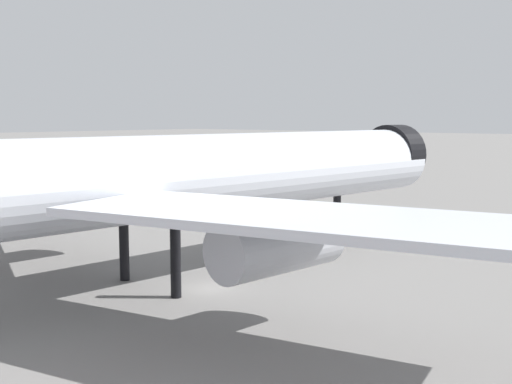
% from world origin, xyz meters
% --- Properties ---
extents(ground, '(900.00, 900.00, 0.00)m').
position_xyz_m(ground, '(0.00, 0.00, 0.00)').
color(ground, slate).
extents(airliner_near_gate, '(67.33, 61.11, 18.17)m').
position_xyz_m(airliner_near_gate, '(-0.22, 3.22, 8.00)').
color(airliner_near_gate, silver).
rests_on(airliner_near_gate, ground).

